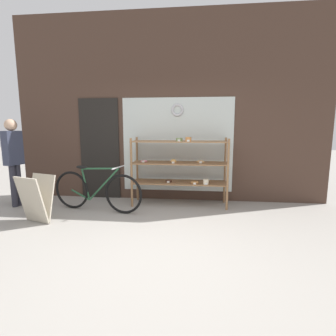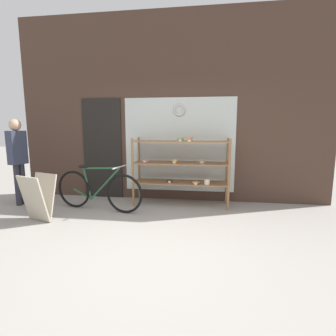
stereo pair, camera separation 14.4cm
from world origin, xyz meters
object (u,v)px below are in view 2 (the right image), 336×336
Objects in this scene: bicycle at (98,190)px; pedestrian at (18,155)px; display_case at (182,164)px; sandwich_board at (38,198)px.

bicycle is 1.76m from pedestrian.
pedestrian reaches higher than display_case.
display_case is 1.05× the size of bicycle.
pedestrian is at bearing 157.78° from sandwich_board.
bicycle is at bearing 60.10° from sandwich_board.
bicycle is at bearing -159.65° from display_case.
sandwich_board is 0.45× the size of pedestrian.
bicycle is at bearing 100.71° from pedestrian.
display_case is at bearing 46.78° from sandwich_board.
sandwich_board is 1.34m from pedestrian.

